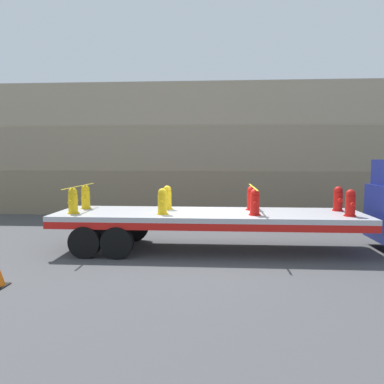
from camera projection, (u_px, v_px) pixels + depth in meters
The scene contains 13 objects.
ground_plane at pixel (208, 250), 11.34m from camera, with size 120.00×120.00×0.00m, color #474749.
rock_cliff at pixel (212, 150), 19.22m from camera, with size 60.00×3.30×6.41m.
flatbed_trailer at pixel (187, 219), 11.30m from camera, with size 9.12×2.52×1.16m.
fire_hydrant_yellow_near_0 at pixel (73, 201), 10.94m from camera, with size 0.33×0.52×0.76m.
fire_hydrant_yellow_far_0 at pixel (86, 197), 11.99m from camera, with size 0.33×0.52×0.76m.
fire_hydrant_yellow_near_1 at pixel (162, 202), 10.76m from camera, with size 0.33×0.52×0.76m.
fire_hydrant_yellow_far_1 at pixel (167, 198), 11.82m from camera, with size 0.33×0.52×0.76m.
fire_hydrant_red_near_2 at pixel (255, 203), 10.58m from camera, with size 0.33×0.52×0.76m.
fire_hydrant_red_far_2 at pixel (251, 198), 11.64m from camera, with size 0.33×0.52×0.76m.
fire_hydrant_red_near_3 at pixel (350, 203), 10.41m from camera, with size 0.33×0.52×0.76m.
fire_hydrant_red_far_3 at pixel (338, 199), 11.46m from camera, with size 0.33×0.52×0.76m.
cargo_strap_rear at pixel (79, 186), 11.43m from camera, with size 0.05×2.61×0.01m.
cargo_strap_middle at pixel (253, 187), 11.08m from camera, with size 0.05×2.61×0.01m.
Camera 1 is at (0.25, -11.14, 2.79)m, focal length 35.00 mm.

